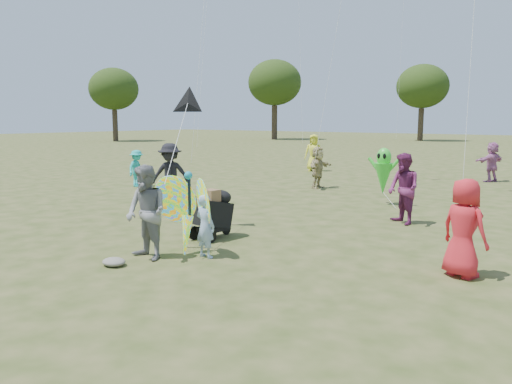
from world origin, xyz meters
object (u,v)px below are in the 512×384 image
jogging_stroller (214,211)px  butterfly_kite (188,212)px  crowd_g (314,153)px  crowd_b (170,175)px  crowd_i (137,168)px  child_girl (205,226)px  adult_man (146,213)px  crowd_j (492,162)px  crowd_a (464,228)px  alien_kite (383,173)px  crowd_e (403,189)px  crowd_d (318,167)px

jogging_stroller → butterfly_kite: size_ratio=0.60×
crowd_g → butterfly_kite: crowd_g is taller
crowd_b → crowd_i: size_ratio=1.34×
child_girl → adult_man: adult_man is taller
crowd_i → crowd_j: size_ratio=0.85×
crowd_b → crowd_g: crowd_b is taller
crowd_i → butterfly_kite: 10.15m
crowd_i → jogging_stroller: (7.99, -4.50, -0.09)m
crowd_a → crowd_b: size_ratio=0.87×
alien_kite → crowd_g: bearing=132.6°
adult_man → crowd_j: adult_man is taller
crowd_a → alien_kite: alien_kite is taller
child_girl → crowd_b: size_ratio=0.64×
child_girl → butterfly_kite: (-0.50, 0.05, 0.21)m
crowd_e → jogging_stroller: size_ratio=1.63×
adult_man → child_girl: bearing=50.2°
crowd_e → jogging_stroller: (-2.77, -3.92, -0.27)m
crowd_g → crowd_j: size_ratio=1.11×
crowd_a → crowd_b: (-8.78, 1.74, 0.12)m
jogging_stroller → crowd_j: bearing=86.5°
crowd_i → crowd_j: (10.61, 9.81, 0.12)m
crowd_g → jogging_stroller: bearing=-90.5°
adult_man → jogging_stroller: size_ratio=1.63×
adult_man → crowd_i: adult_man is taller
child_girl → crowd_a: bearing=-153.7°
crowd_i → jogging_stroller: crowd_i is taller
butterfly_kite → crowd_g: bearing=111.6°
crowd_b → butterfly_kite: (4.08, -3.40, -0.13)m
crowd_b → crowd_g: 11.53m
adult_man → crowd_e: (2.66, 5.93, 0.00)m
adult_man → crowd_e: crowd_e is taller
crowd_d → adult_man: bearing=-170.0°
adult_man → crowd_b: crowd_b is taller
adult_man → alien_kite: (1.13, 8.31, 0.08)m
adult_man → crowd_b: size_ratio=0.94×
crowd_g → crowd_j: 8.11m
crowd_a → crowd_g: bearing=-30.3°
child_girl → crowd_d: bearing=-68.1°
child_girl → jogging_stroller: bearing=-50.5°
crowd_e → crowd_g: 12.68m
crowd_b → crowd_d: crowd_b is taller
crowd_a → crowd_i: size_ratio=1.17×
crowd_g → crowd_e: bearing=-72.0°
jogging_stroller → crowd_b: bearing=156.3°
crowd_a → crowd_b: bearing=9.7°
crowd_j → adult_man: bearing=16.0°
alien_kite → adult_man: bearing=-97.8°
adult_man → crowd_d: bearing=109.2°
crowd_g → crowd_i: 9.42m
jogging_stroller → butterfly_kite: 1.29m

